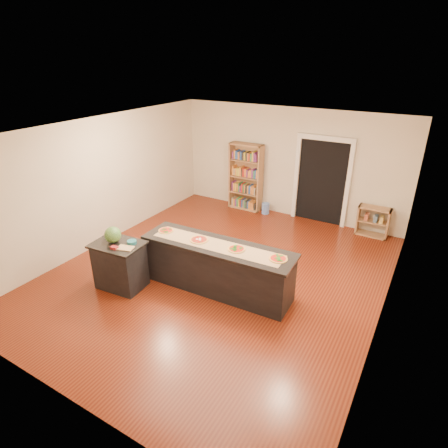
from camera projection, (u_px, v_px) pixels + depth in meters
The scene contains 16 objects.
room at pixel (218, 208), 6.85m from camera, with size 6.00×7.00×2.80m.
doorway at pixel (322, 176), 9.23m from camera, with size 1.40×0.09×2.21m.
kitchen_island at pixel (218, 267), 6.75m from camera, with size 2.81×0.76×0.93m.
side_counter at pixel (120, 265), 6.86m from camera, with size 0.90×0.66×0.90m.
bookshelf at pixel (246, 177), 10.15m from camera, with size 0.91×0.32×1.82m, color #AB7D53.
low_shelf at pixel (373, 221), 8.83m from camera, with size 0.72×0.31×0.72m, color #AB7D53.
waste_bin at pixel (265, 208), 10.12m from camera, with size 0.20×0.20×0.30m, color #5A7ECA.
kraft_paper at pixel (217, 245), 6.54m from camera, with size 2.44×0.44×0.00m, color #977D4E.
watermelon at pixel (113, 235), 6.66m from camera, with size 0.29×0.29×0.29m, color #144214.
cutting_board at pixel (125, 248), 6.50m from camera, with size 0.28×0.19×0.02m, color tan.
package_red at pixel (114, 248), 6.49m from camera, with size 0.12×0.09×0.04m, color maroon.
package_teal at pixel (132, 242), 6.65m from camera, with size 0.17×0.17×0.06m, color #195966.
pizza_a at pixel (166, 230), 7.05m from camera, with size 0.28×0.28×0.02m.
pizza_b at pixel (199, 240), 6.71m from camera, with size 0.32×0.32×0.02m.
pizza_c at pixel (236, 249), 6.40m from camera, with size 0.32×0.32×0.02m.
pizza_d at pixel (278, 259), 6.10m from camera, with size 0.30×0.30×0.02m.
Camera 1 is at (3.29, -5.42, 4.01)m, focal length 30.00 mm.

